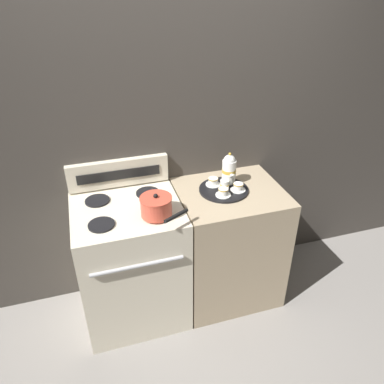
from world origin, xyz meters
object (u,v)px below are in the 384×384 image
Objects in this scene: serving_tray at (224,190)px; teacup_front at (238,187)px; teacup_left at (223,192)px; creamer_jug at (225,184)px; stove at (132,263)px; saucepan at (157,206)px; teapot at (229,169)px; teacup_right at (213,182)px.

serving_tray is 0.10m from teacup_front.
creamer_jug is at bearing 63.51° from teacup_left.
serving_tray is 0.09m from teacup_left.
stove is 0.57m from saucepan.
serving_tray is at bearing -130.92° from teapot.
teacup_left is at bearing -114.02° from serving_tray.
creamer_jug is (0.01, 0.00, 0.04)m from serving_tray.
stove is 0.93m from teapot.
teacup_right is at bearing -179.85° from teapot.
teapot reaches higher than teacup_right.
teapot is 2.23× the size of teacup_left.
stove is 0.81m from serving_tray.
saucepan is at bearing -169.30° from teacup_left.
teapot is 0.12m from creamer_jug.
teacup_front reaches higher than stove.
teacup_left is 0.09m from creamer_jug.
stove is at bearing 178.38° from teacup_front.
teacup_front is (0.14, -0.12, 0.00)m from teacup_right.
creamer_jug reaches higher than stove.
saucepan is at bearing -161.61° from serving_tray.
teapot reaches higher than stove.
serving_tray is at bearing 18.39° from saucepan.
creamer_jug is (0.67, 0.03, 0.50)m from stove.
saucepan reaches higher than teacup_right.
teacup_right is 1.00× the size of teacup_front.
teapot is (0.06, 0.07, 0.11)m from serving_tray.
serving_tray is at bearing 65.98° from teacup_left.
teapot reaches higher than teacup_front.
teacup_right is at bearing 128.74° from creamer_jug.
saucepan reaches higher than creamer_jug.
teacup_right is 0.18m from teacup_front.
serving_tray is 3.29× the size of teacup_left.
creamer_jug is at bearing 148.65° from teacup_front.
teacup_left is (-0.03, -0.08, 0.03)m from serving_tray.
stove is 0.79m from teacup_right.
stove is 0.84m from creamer_jug.
stove is 9.00× the size of teacup_front.
teapot is at bearing 49.08° from serving_tray.
saucepan is 0.53m from serving_tray.
teacup_left is at bearing -116.49° from creamer_jug.
stove is at bearing -177.83° from serving_tray.
saucepan is 0.53m from creamer_jug.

